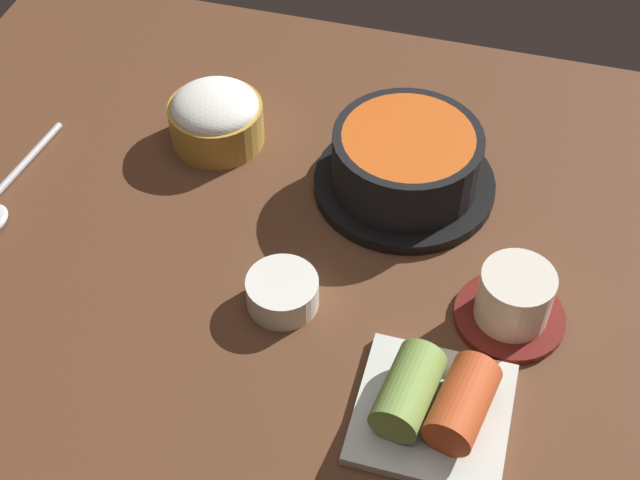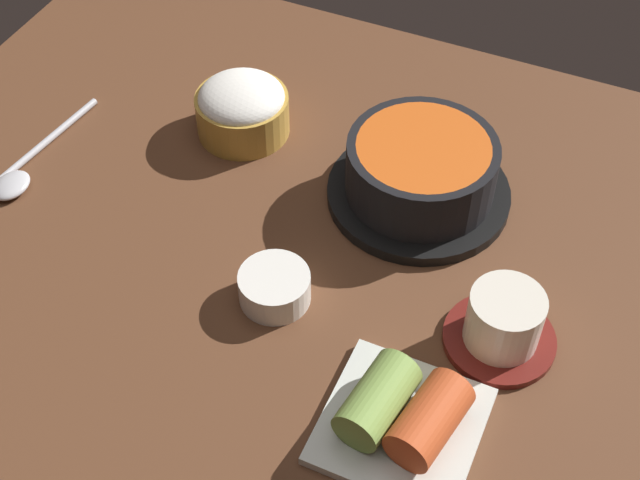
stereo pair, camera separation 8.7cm
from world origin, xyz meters
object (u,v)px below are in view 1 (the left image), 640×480
(rice_bowl, at_px, (216,117))
(kimchi_plate, at_px, (434,403))
(banchan_cup_center, at_px, (283,291))
(tea_cup_with_saucer, at_px, (514,300))
(stone_pot, at_px, (406,163))

(rice_bowl, relative_size, kimchi_plate, 0.80)
(rice_bowl, xyz_separation_m, banchan_cup_center, (0.14, -0.21, -0.02))
(rice_bowl, xyz_separation_m, tea_cup_with_saucer, (0.35, -0.17, -0.00))
(stone_pot, distance_m, banchan_cup_center, 0.20)
(stone_pot, distance_m, rice_bowl, 0.22)
(tea_cup_with_saucer, bearing_deg, banchan_cup_center, -169.72)
(banchan_cup_center, bearing_deg, tea_cup_with_saucer, 10.28)
(kimchi_plate, bearing_deg, banchan_cup_center, 152.40)
(tea_cup_with_saucer, height_order, kimchi_plate, tea_cup_with_saucer)
(stone_pot, relative_size, banchan_cup_center, 2.80)
(rice_bowl, bearing_deg, kimchi_plate, -43.77)
(rice_bowl, bearing_deg, stone_pot, -5.29)
(stone_pot, bearing_deg, banchan_cup_center, -113.29)
(tea_cup_with_saucer, relative_size, banchan_cup_center, 1.51)
(tea_cup_with_saucer, bearing_deg, kimchi_plate, -112.47)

